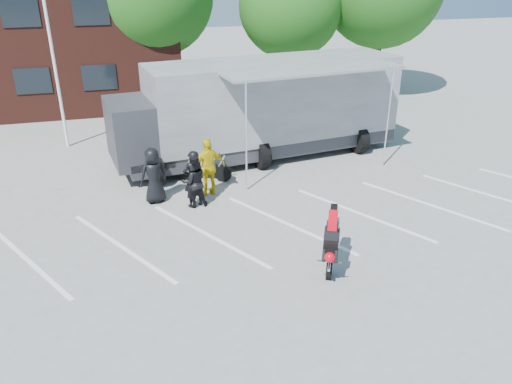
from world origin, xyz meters
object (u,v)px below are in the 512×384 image
transporter_truck (262,156)px  parked_motorcycle (204,180)px  spectator_leather_a (154,176)px  flagpole (54,20)px  spectator_leather_c (194,182)px  tree_mid (291,6)px  stunt_bike_rider (330,264)px  spectator_hivis (209,167)px  spectator_leather_b (194,179)px

transporter_truck → parked_motorcycle: transporter_truck is taller
transporter_truck → spectator_leather_a: (-4.49, -3.07, 0.91)m
flagpole → parked_motorcycle: (4.63, -5.13, -5.05)m
spectator_leather_a → transporter_truck: bearing=-161.3°
spectator_leather_a → spectator_leather_c: (1.18, -0.65, -0.08)m
tree_mid → transporter_truck: 10.46m
transporter_truck → stunt_bike_rider: 8.02m
spectator_hivis → transporter_truck: bearing=-144.4°
tree_mid → spectator_leather_c: 14.65m
stunt_bike_rider → spectator_leather_c: 5.18m
flagpole → stunt_bike_rider: 14.15m
spectator_leather_b → spectator_hivis: (0.61, 0.73, 0.04)m
tree_mid → spectator_hivis: bearing=-120.4°
transporter_truck → tree_mid: bearing=57.2°
tree_mid → spectator_hivis: size_ratio=3.94×
flagpole → spectator_leather_a: (2.82, -6.40, -4.14)m
flagpole → spectator_leather_b: bearing=-60.5°
parked_motorcycle → spectator_leather_a: 2.39m
transporter_truck → spectator_leather_c: 5.04m
spectator_leather_c → spectator_hivis: (0.60, 0.72, 0.14)m
tree_mid → parked_motorcycle: 13.07m
flagpole → spectator_leather_b: size_ratio=4.29×
stunt_bike_rider → spectator_leather_a: spectator_leather_a is taller
spectator_leather_a → stunt_bike_rider: bearing=113.1°
spectator_leather_a → spectator_leather_c: size_ratio=1.09×
stunt_bike_rider → tree_mid: bearing=101.0°
spectator_leather_a → spectator_hivis: size_ratio=0.93×
flagpole → spectator_leather_a: flagpole is taller
flagpole → spectator_hivis: (4.61, -6.33, -4.08)m
spectator_leather_c → parked_motorcycle: bearing=-112.8°
spectator_leather_b → parked_motorcycle: bearing=-120.5°
spectator_leather_b → spectator_leather_c: 0.10m
tree_mid → spectator_leather_c: tree_mid is taller
flagpole → stunt_bike_rider: size_ratio=4.30×
flagpole → stunt_bike_rider: bearing=-59.1°
stunt_bike_rider → spectator_leather_a: 6.40m
flagpole → spectator_leather_c: 9.14m
transporter_truck → stunt_bike_rider: transporter_truck is taller
tree_mid → flagpole: bearing=-156.0°
parked_motorcycle → spectator_hivis: 1.55m
stunt_bike_rider → spectator_leather_c: spectator_leather_c is taller
parked_motorcycle → spectator_leather_c: size_ratio=1.22×
flagpole → stunt_bike_rider: (6.80, -11.34, -5.05)m
spectator_leather_a → spectator_leather_c: 1.35m
transporter_truck → spectator_leather_b: size_ratio=6.33×
parked_motorcycle → stunt_bike_rider: stunt_bike_rider is taller
spectator_hivis → tree_mid: bearing=-132.7°
stunt_bike_rider → spectator_leather_a: bearing=155.1°
flagpole → parked_motorcycle: bearing=-47.9°
tree_mid → transporter_truck: (-3.93, -8.34, -4.94)m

